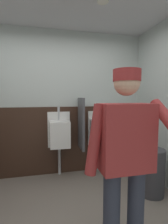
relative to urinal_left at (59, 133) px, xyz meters
name	(u,v)px	position (x,y,z in m)	size (l,w,h in m)	color
wall_back	(57,103)	(-0.02, 0.22, 0.52)	(3.81, 0.12, 2.60)	silver
wainscot_band_back	(58,140)	(-0.02, 0.14, -0.16)	(3.21, 0.03, 1.24)	#382319
downlight_far	(103,1)	(0.47, -0.88, 1.81)	(0.14, 0.14, 0.03)	white
urinal_left	(59,133)	(0.00, 0.00, 0.00)	(0.40, 0.34, 1.24)	white
urinal_middle	(100,131)	(0.75, 0.00, 0.00)	(0.40, 0.34, 1.24)	white
privacy_divider_panel	(81,124)	(0.38, -0.07, 0.17)	(0.04, 0.40, 0.90)	#4C4C51
person	(126,155)	(0.38, -1.72, 0.17)	(0.64, 0.60, 1.63)	#2D3342
trash_bin	(151,172)	(1.24, -0.86, -0.44)	(0.38, 0.38, 0.67)	#38383D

